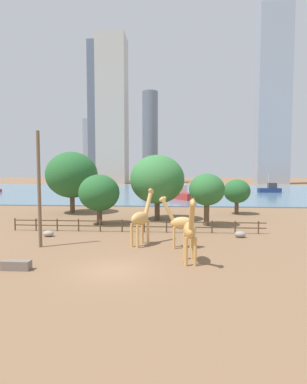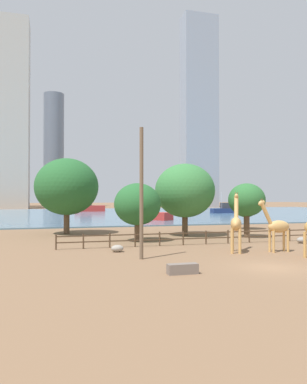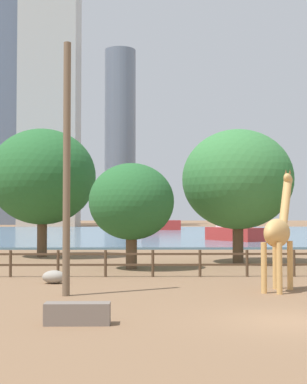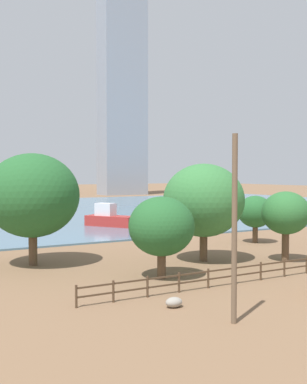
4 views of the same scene
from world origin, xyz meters
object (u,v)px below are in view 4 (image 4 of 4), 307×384
at_px(boat_sailboat, 176,204).
at_px(boat_barge, 110,218).
at_px(tree_right_tall, 32,196).
at_px(tree_right_small, 286,213).
at_px(boulder_by_pole, 174,302).
at_px(tree_center_broad, 255,212).
at_px(utility_pole, 234,229).
at_px(tree_left_large, 162,227).
at_px(tree_left_small, 204,200).

height_order(boat_sailboat, boat_barge, boat_sailboat).
relative_size(tree_right_tall, tree_right_small, 1.53).
distance_m(boulder_by_pole, tree_right_tall, 17.42).
bearing_deg(tree_right_tall, boulder_by_pole, -78.46).
bearing_deg(tree_right_small, boat_barge, 93.77).
height_order(tree_center_broad, boat_barge, tree_center_broad).
distance_m(utility_pole, tree_right_tall, 20.65).
bearing_deg(boulder_by_pole, boat_barge, 70.06).
relative_size(tree_right_small, boat_barge, 0.81).
xyz_separation_m(utility_pole, tree_right_small, (14.72, 10.92, -0.64)).
xyz_separation_m(tree_left_large, boat_sailboat, (36.18, 54.08, -2.59)).
bearing_deg(tree_left_small, tree_left_large, -149.32).
xyz_separation_m(boulder_by_pole, tree_right_small, (15.77, 6.97, 3.84)).
xyz_separation_m(tree_left_large, boat_barge, (10.46, 31.12, -2.47)).
bearing_deg(tree_right_small, boat_sailboat, 66.27).
height_order(utility_pole, tree_right_tall, utility_pole).
bearing_deg(boat_barge, utility_pole, -48.39).
height_order(tree_right_tall, tree_left_small, tree_right_tall).
height_order(utility_pole, tree_right_small, utility_pole).
distance_m(tree_left_small, boat_sailboat, 58.41).
relative_size(tree_left_large, boat_sailboat, 0.93).
xyz_separation_m(tree_left_small, boat_barge, (3.89, 27.23, -3.95)).
bearing_deg(tree_right_tall, tree_left_large, -55.21).
relative_size(tree_left_large, boat_barge, 0.79).
height_order(boulder_by_pole, tree_left_small, tree_left_small).
relative_size(tree_right_tall, boat_sailboat, 1.44).
distance_m(boulder_by_pole, tree_right_small, 17.66).
distance_m(tree_center_broad, tree_left_small, 12.89).
bearing_deg(boat_sailboat, tree_left_small, 57.77).
relative_size(tree_right_tall, boat_barge, 1.23).
height_order(tree_right_small, boat_sailboat, tree_right_small).
bearing_deg(tree_right_small, tree_center_broad, 61.01).
bearing_deg(boulder_by_pole, tree_left_small, 47.24).
bearing_deg(tree_left_small, utility_pole, -121.07).
distance_m(tree_center_broad, tree_right_small, 11.05).
distance_m(tree_left_large, boat_barge, 32.93).
bearing_deg(tree_right_small, tree_left_small, 148.22).
relative_size(utility_pole, tree_left_large, 1.62).
xyz_separation_m(boulder_by_pole, tree_left_large, (3.27, 6.74, 3.45)).
bearing_deg(boat_barge, tree_left_small, -39.65).
bearing_deg(utility_pole, tree_center_broad, 45.70).
bearing_deg(boulder_by_pole, boat_sailboat, 57.04).
distance_m(boulder_by_pole, tree_left_small, 15.31).
xyz_separation_m(tree_center_broad, tree_left_small, (-11.27, -5.97, 1.87)).
relative_size(boulder_by_pole, tree_center_broad, 0.20).
height_order(tree_left_small, tree_right_small, tree_left_small).
bearing_deg(tree_left_large, boat_barge, 71.42).
xyz_separation_m(tree_right_tall, boat_barge, (17.05, 21.65, -4.46)).
relative_size(tree_left_small, boat_sailboat, 1.31).
bearing_deg(tree_left_large, boulder_by_pole, -115.86).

